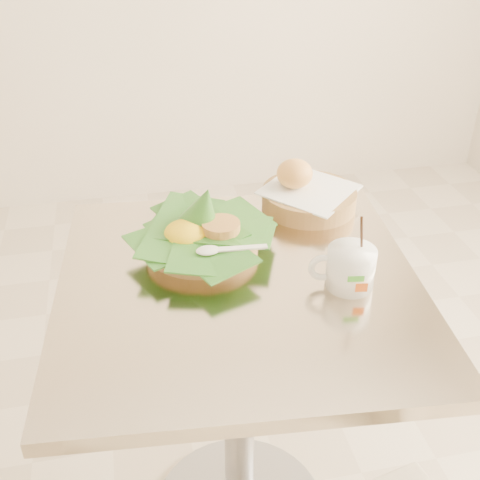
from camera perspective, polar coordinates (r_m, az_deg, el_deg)
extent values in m
cylinder|color=gray|center=(1.43, -0.06, -16.25)|extent=(0.07, 0.07, 0.69)
cube|color=beige|center=(1.18, -0.07, -4.48)|extent=(0.76, 0.76, 0.03)
cylinder|color=#A07344|center=(1.26, -3.67, 0.06)|extent=(0.24, 0.24, 0.04)
cone|color=#27601B|center=(1.24, -3.53, 3.10)|extent=(0.14, 0.14, 0.12)
ellipsoid|color=yellow|center=(1.24, -5.19, 0.62)|extent=(0.09, 0.09, 0.05)
cylinder|color=#CC9347|center=(1.23, -1.81, 1.23)|extent=(0.08, 0.08, 0.02)
cylinder|color=#A07344|center=(1.42, 6.55, 3.94)|extent=(0.22, 0.22, 0.04)
cube|color=white|center=(1.41, 6.60, 4.77)|extent=(0.26, 0.26, 0.01)
ellipsoid|color=orange|center=(1.40, 5.20, 6.29)|extent=(0.08, 0.08, 0.07)
cylinder|color=white|center=(1.16, 10.45, -2.61)|extent=(0.09, 0.09, 0.08)
torus|color=white|center=(1.14, 7.89, -2.62)|extent=(0.06, 0.02, 0.06)
cylinder|color=#522C17|center=(1.14, 10.62, -1.12)|extent=(0.08, 0.08, 0.01)
cylinder|color=black|center=(1.13, 11.46, 0.08)|extent=(0.03, 0.04, 0.12)
cube|color=green|center=(1.11, 10.94, -3.65)|extent=(0.03, 0.01, 0.01)
cube|color=orange|center=(1.13, 11.45, -4.46)|extent=(0.02, 0.00, 0.02)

